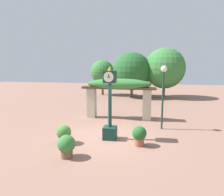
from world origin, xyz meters
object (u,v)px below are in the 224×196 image
pedestal_clock (110,108)px  potted_plant_near_left (64,133)px  potted_plant_far_left (66,145)px  potted_plant_near_right (139,135)px  lamp_post (163,84)px

pedestal_clock → potted_plant_near_left: size_ratio=4.07×
pedestal_clock → potted_plant_far_left: size_ratio=3.93×
potted_plant_near_right → potted_plant_far_left: potted_plant_far_left is taller
potted_plant_near_right → potted_plant_far_left: size_ratio=1.00×
pedestal_clock → potted_plant_far_left: (-1.18, -2.18, -1.02)m
potted_plant_near_left → potted_plant_near_right: 3.26m
pedestal_clock → potted_plant_near_left: bearing=-153.3°
pedestal_clock → potted_plant_far_left: bearing=-118.4°
potted_plant_near_left → potted_plant_near_right: bearing=6.7°
pedestal_clock → potted_plant_near_right: bearing=-21.7°
potted_plant_far_left → lamp_post: 5.86m
pedestal_clock → potted_plant_near_right: pedestal_clock is taller
potted_plant_near_right → lamp_post: 3.37m
potted_plant_near_left → pedestal_clock: bearing=26.7°
potted_plant_near_left → lamp_post: lamp_post is taller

